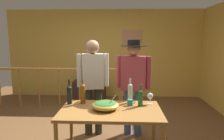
% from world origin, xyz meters
% --- Properties ---
extents(ground_plane, '(7.35, 7.35, 0.00)m').
position_xyz_m(ground_plane, '(0.00, 0.00, 0.00)').
color(ground_plane, brown).
extents(back_wall, '(5.65, 0.10, 2.52)m').
position_xyz_m(back_wall, '(0.00, 2.64, 1.26)').
color(back_wall, gold).
rests_on(back_wall, ground_plane).
extents(framed_picture, '(0.55, 0.03, 0.47)m').
position_xyz_m(framed_picture, '(0.79, 2.58, 1.70)').
color(framed_picture, tan).
extents(stair_railing, '(3.14, 0.10, 1.04)m').
position_xyz_m(stair_railing, '(-0.58, 1.53, 0.64)').
color(stair_railing, '#9E6B33').
rests_on(stair_railing, ground_plane).
extents(tv_console, '(0.90, 0.40, 0.52)m').
position_xyz_m(tv_console, '(-0.41, 2.29, 0.26)').
color(tv_console, '#38281E').
rests_on(tv_console, ground_plane).
extents(flat_screen_tv, '(0.53, 0.12, 0.42)m').
position_xyz_m(flat_screen_tv, '(-0.41, 2.26, 0.77)').
color(flat_screen_tv, black).
rests_on(flat_screen_tv, tv_console).
extents(serving_table, '(1.39, 0.84, 0.74)m').
position_xyz_m(serving_table, '(0.35, -0.70, 0.67)').
color(serving_table, '#9E6B33').
rests_on(serving_table, ground_plane).
extents(salad_bowl, '(0.38, 0.38, 0.20)m').
position_xyz_m(salad_bowl, '(0.28, -0.70, 0.80)').
color(salad_bowl, gold).
rests_on(salad_bowl, serving_table).
extents(wine_glass, '(0.09, 0.09, 0.17)m').
position_xyz_m(wine_glass, '(0.93, -0.44, 0.86)').
color(wine_glass, silver).
rests_on(wine_glass, serving_table).
extents(wine_bottle_green, '(0.07, 0.07, 0.32)m').
position_xyz_m(wine_bottle_green, '(0.77, -0.54, 0.87)').
color(wine_bottle_green, '#1E5628').
rests_on(wine_bottle_green, serving_table).
extents(wine_bottle_dark, '(0.07, 0.07, 0.37)m').
position_xyz_m(wine_bottle_dark, '(-0.27, -0.49, 0.89)').
color(wine_bottle_dark, black).
rests_on(wine_bottle_dark, serving_table).
extents(wine_bottle_clear, '(0.07, 0.07, 0.37)m').
position_xyz_m(wine_bottle_clear, '(0.63, -0.39, 0.90)').
color(wine_bottle_clear, silver).
rests_on(wine_bottle_clear, serving_table).
extents(wine_bottle_amber, '(0.08, 0.08, 0.37)m').
position_xyz_m(wine_bottle_amber, '(-0.08, -0.45, 0.90)').
color(wine_bottle_amber, brown).
rests_on(wine_bottle_amber, serving_table).
extents(mug_teal, '(0.11, 0.08, 0.09)m').
position_xyz_m(mug_teal, '(0.63, -0.51, 0.79)').
color(mug_teal, teal).
rests_on(mug_teal, serving_table).
extents(person_standing_left, '(0.54, 0.28, 1.68)m').
position_xyz_m(person_standing_left, '(0.00, 0.09, 0.99)').
color(person_standing_left, '#2D3323').
rests_on(person_standing_left, ground_plane).
extents(person_standing_right, '(0.59, 0.45, 1.69)m').
position_xyz_m(person_standing_right, '(0.70, 0.09, 1.02)').
color(person_standing_right, '#3D5684').
rests_on(person_standing_right, ground_plane).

